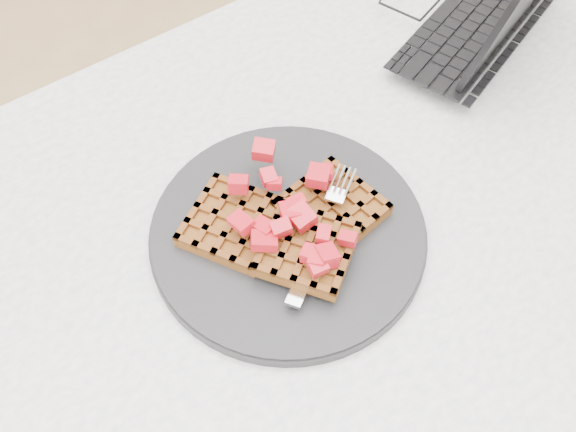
# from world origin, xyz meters

# --- Properties ---
(table) EXTENTS (1.20, 0.80, 0.75)m
(table) POSITION_xyz_m (0.00, 0.00, 0.64)
(table) COLOR white
(table) RESTS_ON ground
(plate) EXTENTS (0.30, 0.30, 0.02)m
(plate) POSITION_xyz_m (-0.04, 0.03, 0.76)
(plate) COLOR black
(plate) RESTS_ON table
(waffles) EXTENTS (0.21, 0.20, 0.03)m
(waffles) POSITION_xyz_m (-0.04, 0.03, 0.78)
(waffles) COLOR brown
(waffles) RESTS_ON plate
(strawberry_pile) EXTENTS (0.15, 0.15, 0.02)m
(strawberry_pile) POSITION_xyz_m (-0.04, 0.03, 0.80)
(strawberry_pile) COLOR #9F0413
(strawberry_pile) RESTS_ON waffles
(fork) EXTENTS (0.16, 0.12, 0.02)m
(fork) POSITION_xyz_m (-0.02, 0.00, 0.77)
(fork) COLOR silver
(fork) RESTS_ON plate
(laptop) EXTENTS (0.35, 0.30, 0.21)m
(laptop) POSITION_xyz_m (0.35, 0.17, 0.79)
(laptop) COLOR black
(laptop) RESTS_ON table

